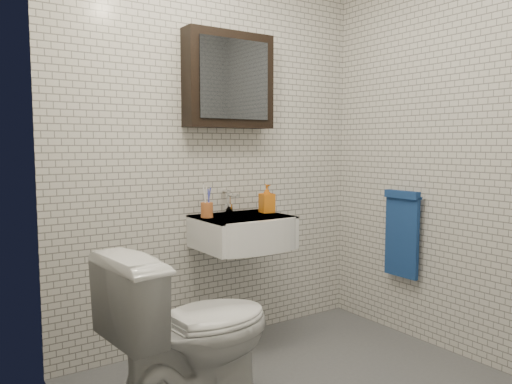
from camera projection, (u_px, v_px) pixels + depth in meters
The scene contains 8 objects.
room_shell at pixel (319, 108), 2.39m from camera, with size 2.22×2.02×2.51m.
washbasin at pixel (246, 232), 3.09m from camera, with size 0.55×0.50×0.20m.
faucet at pixel (229, 203), 3.24m from camera, with size 0.06×0.20×0.15m.
mirror_cabinet at pixel (229, 80), 3.16m from camera, with size 0.60×0.15×0.60m.
towel_rail at pixel (402, 230), 3.33m from camera, with size 0.09×0.30×0.58m.
toothbrush_cup at pixel (207, 209), 3.04m from camera, with size 0.10×0.10×0.20m.
soap_bottle at pixel (267, 199), 3.25m from camera, with size 0.08×0.09×0.19m, color #F44D19.
toilet at pixel (193, 332), 2.35m from camera, with size 0.46×0.81×0.83m, color white.
Camera 1 is at (-1.60, -1.84, 1.29)m, focal length 35.00 mm.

